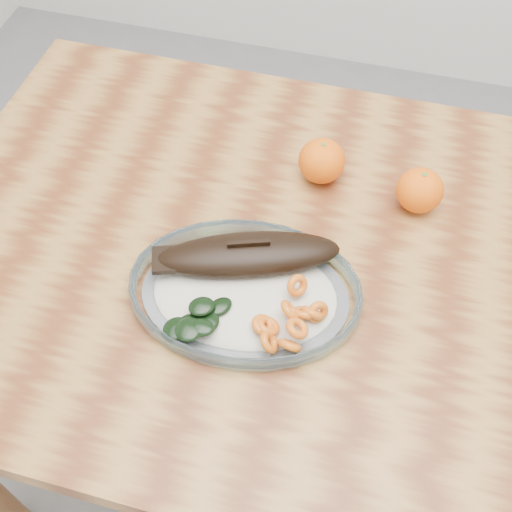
% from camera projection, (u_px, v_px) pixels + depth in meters
% --- Properties ---
extents(ground, '(3.00, 3.00, 0.00)m').
position_uv_depth(ground, '(288.00, 441.00, 1.55)').
color(ground, slate).
rests_on(ground, ground).
extents(dining_table, '(1.20, 0.80, 0.75)m').
position_uv_depth(dining_table, '(305.00, 295.00, 1.03)').
color(dining_table, brown).
rests_on(dining_table, ground).
extents(plated_meal, '(0.65, 0.65, 0.08)m').
position_uv_depth(plated_meal, '(245.00, 288.00, 0.90)').
color(plated_meal, white).
rests_on(plated_meal, dining_table).
extents(orange_left, '(0.07, 0.07, 0.07)m').
position_uv_depth(orange_left, '(322.00, 161.00, 1.02)').
color(orange_left, '#FC5205').
rests_on(orange_left, dining_table).
extents(orange_right, '(0.07, 0.07, 0.07)m').
position_uv_depth(orange_right, '(420.00, 190.00, 0.98)').
color(orange_right, '#FC5205').
rests_on(orange_right, dining_table).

